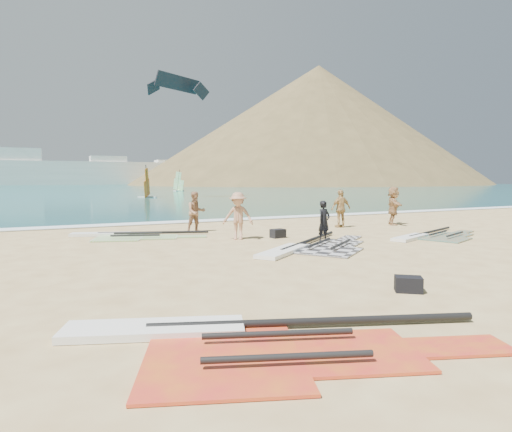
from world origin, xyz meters
name	(u,v)px	position (x,y,z in m)	size (l,w,h in m)	color
ground	(358,258)	(0.00, 0.00, 0.00)	(300.00, 300.00, 0.00)	#CFB679
sea	(82,186)	(0.00, 132.00, 0.00)	(300.00, 240.00, 0.06)	#0C5754
surf_line	(216,221)	(0.00, 12.30, 0.00)	(300.00, 1.20, 0.04)	white
far_town	(26,172)	(-15.72, 150.00, 4.49)	(160.00, 8.00, 12.00)	white
headland_main	(317,184)	(85.00, 130.00, 0.00)	(143.00, 143.00, 45.00)	brown
headland_minor	(371,183)	(120.00, 140.00, 0.00)	(70.00, 70.00, 28.00)	brown
rig_grey	(312,247)	(-0.31, 2.02, 0.05)	(5.97, 4.70, 0.20)	#2A2A2D
rig_green	(127,236)	(-5.54, 7.74, 0.05)	(5.48, 3.13, 0.20)	#71B832
rig_orange	(432,236)	(5.56, 2.25, 0.05)	(5.40, 3.25, 0.20)	orange
rig_red	(242,340)	(-5.79, -4.59, 0.05)	(6.32, 3.81, 0.21)	red
gear_bag_near	(278,233)	(-0.10, 4.86, 0.18)	(0.55, 0.40, 0.35)	black
gear_bag_far	(408,284)	(-1.50, -3.51, 0.16)	(0.54, 0.38, 0.33)	black
person_wetsuit	(324,221)	(0.95, 3.17, 0.77)	(0.56, 0.37, 1.54)	black
beachgoer_left	(196,212)	(-2.51, 8.02, 0.90)	(0.87, 0.68, 1.79)	#A1704F
beachgoer_mid	(238,216)	(-1.74, 5.09, 0.92)	(1.19, 0.69, 1.84)	tan
beachgoer_back	(341,209)	(4.35, 6.71, 0.92)	(1.08, 0.45, 1.84)	tan
beachgoer_right	(393,206)	(7.50, 6.54, 0.98)	(1.82, 0.58, 1.96)	tan
windsurfer_centre	(147,188)	(2.22, 42.68, 1.20)	(2.25, 2.45, 4.01)	white
windsurfer_right	(179,185)	(12.59, 66.37, 1.18)	(2.16, 2.27, 3.94)	white
kitesurf_kite	(178,85)	(5.59, 40.19, 13.31)	(7.00, 4.29, 2.54)	black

